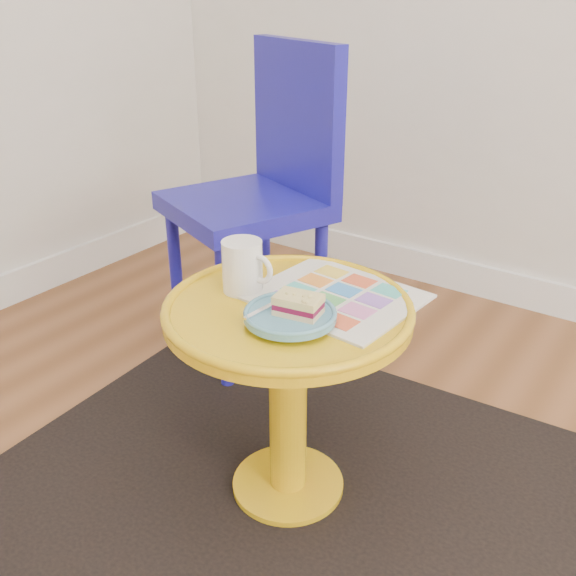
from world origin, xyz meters
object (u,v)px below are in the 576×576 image
Objects in this scene: newspaper at (335,296)px; side_table at (288,363)px; plate at (290,316)px; chair at (265,183)px; mug at (243,265)px.

side_table is at bearing -117.81° from newspaper.
plate reaches higher than newspaper.
side_table is 0.17m from newspaper.
chair is 5.24× the size of plate.
chair reaches higher than plate.
newspaper is (0.50, -0.43, -0.05)m from chair.
plate is at bearing -27.67° from chair.
chair is (-0.44, 0.51, 0.18)m from side_table.
side_table is at bearing -2.57° from mug.
plate is at bearing -89.40° from newspaper.
chair is at bearing 144.39° from newspaper.
mug reaches higher than side_table.
plate is (0.49, -0.57, -0.03)m from chair.
mug is 0.18m from plate.
chair reaches higher than side_table.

